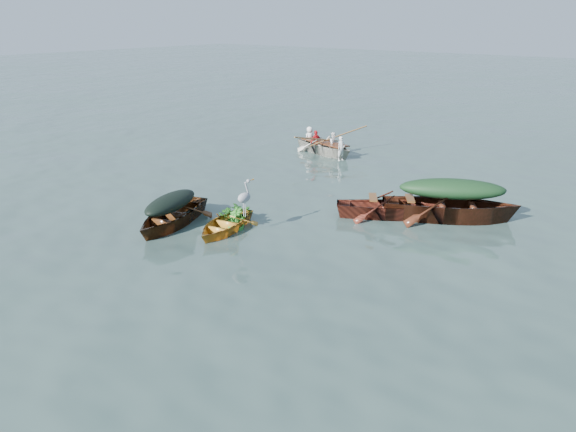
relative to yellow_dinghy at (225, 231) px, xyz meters
name	(u,v)px	position (x,y,z in m)	size (l,w,h in m)	color
ground	(242,250)	(1.17, -0.61, 0.00)	(140.00, 140.00, 0.00)	#354B46
yellow_dinghy	(225,231)	(0.00, 0.00, 0.00)	(1.16, 2.67, 0.69)	#BE7F25
dark_covered_boat	(172,225)	(-1.34, -0.55, 0.00)	(1.35, 3.64, 0.91)	#553013
green_tarp_boat	(449,220)	(4.06, 4.25, 0.00)	(1.53, 4.91, 1.18)	#522013
open_wooden_boat	(390,217)	(2.74, 3.48, 0.00)	(1.24, 3.98, 0.90)	maroon
rowed_boat	(325,154)	(-2.78, 8.29, 0.00)	(1.20, 3.99, 0.93)	beige
dark_tarp_cover	(170,201)	(-1.34, -0.55, 0.65)	(0.74, 2.00, 0.40)	black
green_tarp_cover	(452,189)	(4.06, 4.25, 0.85)	(0.84, 2.70, 0.52)	black
thwart_benches	(391,200)	(2.74, 3.48, 0.47)	(0.74, 1.99, 0.04)	#573114
heron	(244,203)	(0.52, 0.18, 0.80)	(0.28, 0.40, 0.92)	#9EA0A7
dinghy_weeds	(236,200)	(-0.11, 0.54, 0.64)	(0.70, 0.90, 0.60)	#1C671B
rowers	(325,132)	(-2.78, 8.29, 0.85)	(1.08, 2.79, 0.76)	silver
oars	(325,141)	(-2.78, 8.29, 0.50)	(2.60, 0.60, 0.06)	brown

